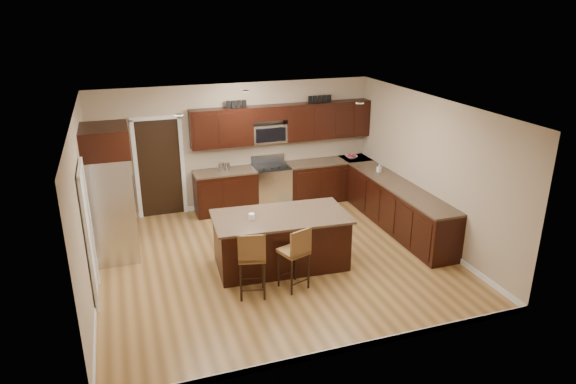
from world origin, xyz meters
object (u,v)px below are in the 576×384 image
object	(u,v)px
range	(271,186)
island	(281,242)
refrigerator	(111,192)
stool_left	(252,257)
stool_mid	(296,251)

from	to	relation	value
range	island	world-z (taller)	range
island	refrigerator	distance (m)	3.04
stool_left	range	bearing A→B (deg)	81.15
range	stool_mid	distance (m)	3.57
range	stool_left	distance (m)	3.78
stool_left	refrigerator	size ratio (longest dim) A/B	0.47
stool_mid	refrigerator	xyz separation A→B (m)	(-2.63, 2.12, 0.55)
stool_left	stool_mid	world-z (taller)	stool_left
range	refrigerator	size ratio (longest dim) A/B	0.47
range	island	distance (m)	2.74
refrigerator	range	bearing A→B (deg)	22.79
range	refrigerator	distance (m)	3.65
stool_left	refrigerator	distance (m)	2.91
island	stool_left	world-z (taller)	stool_left
range	refrigerator	world-z (taller)	refrigerator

